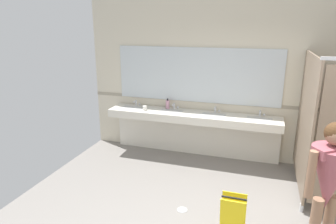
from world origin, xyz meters
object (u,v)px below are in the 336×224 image
person_standing (329,179)px  wet_floor_sign (233,219)px  soap_dispenser (168,104)px  paper_cup (145,108)px

person_standing → wet_floor_sign: size_ratio=2.67×
soap_dispenser → wet_floor_sign: bearing=-56.3°
person_standing → soap_dispenser: (-2.40, 2.27, -0.00)m
paper_cup → wet_floor_sign: paper_cup is taller
soap_dispenser → paper_cup: (-0.37, -0.25, -0.04)m
soap_dispenser → paper_cup: bearing=-145.5°
soap_dispenser → paper_cup: soap_dispenser is taller
person_standing → paper_cup: person_standing is taller
paper_cup → wet_floor_sign: (1.87, -1.99, -0.62)m
paper_cup → wet_floor_sign: 2.80m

